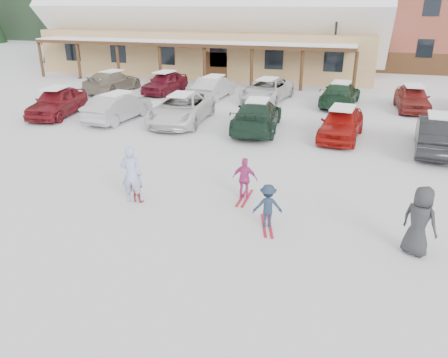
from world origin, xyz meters
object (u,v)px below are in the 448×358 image
(child_magenta, at_px, (245,179))
(parked_car_3, at_px, (257,115))
(toddler_red, at_px, (137,188))
(parked_car_8, at_px, (165,82))
(parked_car_4, at_px, (341,123))
(parked_car_12, at_px, (412,98))
(bystander_dark, at_px, (420,221))
(parked_car_7, at_px, (112,82))
(adult_skier, at_px, (131,174))
(day_lodge, at_px, (211,25))
(parked_car_2, at_px, (181,109))
(parked_car_9, at_px, (214,87))
(child_navy, at_px, (268,206))
(parked_car_0, at_px, (57,102))
(parked_car_11, at_px, (340,94))
(parked_car_5, at_px, (438,134))
(lamp_post, at_px, (336,31))
(parked_car_1, at_px, (118,107))
(parked_car_10, at_px, (267,90))

(child_magenta, relative_size, parked_car_3, 0.27)
(toddler_red, bearing_deg, parked_car_8, -62.58)
(parked_car_4, height_order, parked_car_12, parked_car_4)
(bystander_dark, height_order, parked_car_7, bystander_dark)
(parked_car_8, distance_m, parked_car_12, 15.84)
(adult_skier, distance_m, child_magenta, 3.57)
(toddler_red, height_order, parked_car_12, parked_car_12)
(day_lodge, relative_size, parked_car_8, 6.82)
(parked_car_2, height_order, parked_car_9, parked_car_2)
(adult_skier, bearing_deg, parked_car_7, -69.28)
(adult_skier, xyz_separation_m, child_navy, (4.41, -0.39, -0.29))
(parked_car_4, relative_size, parked_car_9, 0.99)
(day_lodge, relative_size, parked_car_0, 6.36)
(parked_car_7, xyz_separation_m, parked_car_11, (15.42, 0.15, -0.01))
(child_navy, bearing_deg, parked_car_8, -73.97)
(adult_skier, bearing_deg, day_lodge, -88.09)
(parked_car_11, bearing_deg, day_lodge, -37.77)
(parked_car_3, relative_size, parked_car_4, 1.21)
(child_magenta, relative_size, parked_car_11, 0.28)
(parked_car_5, bearing_deg, parked_car_3, -1.45)
(day_lodge, bearing_deg, lamp_post, -18.87)
(adult_skier, relative_size, parked_car_12, 0.44)
(parked_car_1, relative_size, parked_car_3, 0.85)
(child_magenta, distance_m, parked_car_8, 18.06)
(parked_car_5, bearing_deg, parked_car_7, -15.53)
(parked_car_1, bearing_deg, parked_car_12, -149.50)
(child_magenta, bearing_deg, child_navy, 122.96)
(bystander_dark, bearing_deg, adult_skier, 29.94)
(adult_skier, height_order, parked_car_10, adult_skier)
(parked_car_2, bearing_deg, parked_car_12, 24.97)
(parked_car_4, relative_size, parked_car_11, 0.88)
(parked_car_12, bearing_deg, lamp_post, 120.46)
(parked_car_4, bearing_deg, parked_car_3, -176.94)
(child_navy, height_order, parked_car_9, parked_car_9)
(child_navy, relative_size, child_magenta, 0.93)
(bystander_dark, bearing_deg, parked_car_8, -15.13)
(parked_car_3, distance_m, parked_car_9, 8.06)
(day_lodge, distance_m, parked_car_1, 18.60)
(lamp_post, distance_m, parked_car_3, 14.91)
(parked_car_7, distance_m, parked_car_8, 3.72)
(parked_car_12, bearing_deg, adult_skier, -124.35)
(child_magenta, bearing_deg, parked_car_8, -58.17)
(parked_car_8, height_order, parked_car_12, parked_car_8)
(lamp_post, xyz_separation_m, parked_car_12, (5.07, -7.56, -3.17))
(parked_car_11, bearing_deg, parked_car_3, 67.70)
(child_magenta, height_order, parked_car_10, parked_car_10)
(toddler_red, relative_size, parked_car_2, 0.17)
(parked_car_1, distance_m, parked_car_3, 7.49)
(toddler_red, height_order, bystander_dark, bystander_dark)
(day_lodge, relative_size, adult_skier, 15.63)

